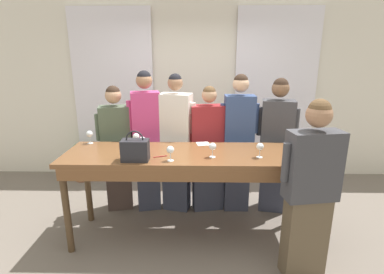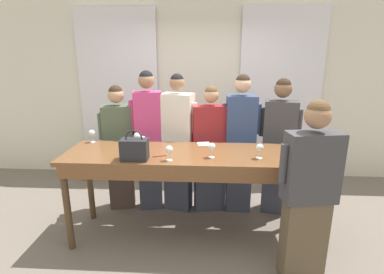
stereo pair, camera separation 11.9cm
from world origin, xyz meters
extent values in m
plane|color=#70665B|center=(0.00, 0.00, 0.00)|extent=(18.00, 18.00, 0.00)
cube|color=silver|center=(0.00, 1.87, 1.40)|extent=(12.00, 0.06, 2.80)
cube|color=white|center=(-1.29, 1.80, 1.34)|extent=(1.28, 0.03, 2.69)
cube|color=white|center=(1.29, 1.80, 1.34)|extent=(1.28, 0.03, 2.69)
cube|color=brown|center=(0.00, 0.00, 0.98)|extent=(2.69, 0.76, 0.05)
cube|color=brown|center=(0.00, -0.36, 0.90)|extent=(2.58, 0.03, 0.12)
cylinder|color=#4C3823|center=(-1.27, -0.30, 0.48)|extent=(0.07, 0.07, 0.96)
cylinder|color=#4C3823|center=(1.27, -0.30, 0.48)|extent=(0.07, 0.07, 0.96)
cylinder|color=#4C3823|center=(-1.27, 0.30, 0.48)|extent=(0.07, 0.07, 0.96)
cylinder|color=#4C3823|center=(1.27, 0.30, 0.48)|extent=(0.07, 0.07, 0.96)
cylinder|color=black|center=(1.15, -0.25, 1.10)|extent=(0.08, 0.08, 0.19)
cone|color=black|center=(1.15, -0.25, 1.21)|extent=(0.08, 0.08, 0.04)
cylinder|color=black|center=(1.15, -0.25, 1.27)|extent=(0.03, 0.03, 0.07)
cylinder|color=white|center=(1.15, -0.25, 1.09)|extent=(0.08, 0.08, 0.07)
cube|color=#232328|center=(-0.55, -0.24, 1.11)|extent=(0.26, 0.16, 0.21)
torus|color=#232328|center=(-0.55, -0.24, 1.22)|extent=(0.17, 0.01, 0.17)
cylinder|color=white|center=(-1.19, 0.31, 1.01)|extent=(0.06, 0.06, 0.00)
cylinder|color=white|center=(-1.19, 0.31, 1.05)|extent=(0.01, 0.01, 0.08)
sphere|color=white|center=(-1.19, 0.31, 1.12)|extent=(0.07, 0.07, 0.07)
sphere|color=beige|center=(-1.19, 0.31, 1.11)|extent=(0.05, 0.05, 0.05)
cylinder|color=white|center=(0.21, -0.14, 1.01)|extent=(0.06, 0.06, 0.00)
cylinder|color=white|center=(0.21, -0.14, 1.05)|extent=(0.01, 0.01, 0.08)
sphere|color=white|center=(0.21, -0.14, 1.12)|extent=(0.07, 0.07, 0.07)
sphere|color=beige|center=(0.21, -0.14, 1.11)|extent=(0.05, 0.05, 0.05)
cylinder|color=white|center=(-0.53, 0.08, 1.01)|extent=(0.06, 0.06, 0.00)
cylinder|color=white|center=(-0.53, 0.08, 1.05)|extent=(0.01, 0.01, 0.08)
sphere|color=white|center=(-0.53, 0.08, 1.12)|extent=(0.07, 0.07, 0.07)
sphere|color=beige|center=(-0.53, 0.08, 1.11)|extent=(0.05, 0.05, 0.05)
cylinder|color=white|center=(1.28, -0.14, 1.01)|extent=(0.06, 0.06, 0.00)
cylinder|color=white|center=(1.28, -0.14, 1.05)|extent=(0.01, 0.01, 0.08)
sphere|color=white|center=(1.28, -0.14, 1.12)|extent=(0.07, 0.07, 0.07)
sphere|color=beige|center=(1.28, -0.14, 1.11)|extent=(0.05, 0.05, 0.05)
cylinder|color=white|center=(0.69, -0.14, 1.01)|extent=(0.06, 0.06, 0.00)
cylinder|color=white|center=(0.69, -0.14, 1.05)|extent=(0.01, 0.01, 0.08)
sphere|color=white|center=(0.69, -0.14, 1.12)|extent=(0.07, 0.07, 0.07)
cylinder|color=white|center=(1.28, 0.10, 1.01)|extent=(0.06, 0.06, 0.00)
cylinder|color=white|center=(1.28, 0.10, 1.05)|extent=(0.01, 0.01, 0.08)
sphere|color=white|center=(1.28, 0.10, 1.12)|extent=(0.07, 0.07, 0.07)
sphere|color=beige|center=(1.28, 0.10, 1.11)|extent=(0.05, 0.05, 0.05)
cylinder|color=white|center=(-0.20, -0.25, 1.01)|extent=(0.06, 0.06, 0.00)
cylinder|color=white|center=(-0.20, -0.25, 1.05)|extent=(0.01, 0.01, 0.08)
sphere|color=white|center=(-0.20, -0.25, 1.12)|extent=(0.07, 0.07, 0.07)
cylinder|color=white|center=(1.10, -0.06, 1.01)|extent=(0.06, 0.06, 0.00)
cylinder|color=white|center=(1.10, -0.06, 1.05)|extent=(0.01, 0.01, 0.08)
sphere|color=white|center=(1.10, -0.06, 1.12)|extent=(0.07, 0.07, 0.07)
sphere|color=beige|center=(1.10, -0.06, 1.11)|extent=(0.05, 0.05, 0.05)
cylinder|color=white|center=(-0.52, -0.07, 1.01)|extent=(0.06, 0.06, 0.00)
cylinder|color=white|center=(-0.52, -0.07, 1.05)|extent=(0.01, 0.01, 0.08)
sphere|color=white|center=(-0.52, -0.07, 1.12)|extent=(0.07, 0.07, 0.07)
cylinder|color=white|center=(1.18, 0.22, 1.01)|extent=(0.06, 0.06, 0.00)
cylinder|color=white|center=(1.18, 0.22, 1.05)|extent=(0.01, 0.01, 0.08)
sphere|color=white|center=(1.18, 0.22, 1.12)|extent=(0.07, 0.07, 0.07)
sphere|color=beige|center=(1.18, 0.22, 1.11)|extent=(0.05, 0.05, 0.05)
cylinder|color=white|center=(-0.63, 0.21, 1.01)|extent=(0.06, 0.06, 0.00)
cylinder|color=white|center=(-0.63, 0.21, 1.05)|extent=(0.01, 0.01, 0.08)
sphere|color=white|center=(-0.63, 0.21, 1.12)|extent=(0.07, 0.07, 0.07)
cube|color=white|center=(0.12, 0.31, 1.01)|extent=(0.17, 0.17, 0.00)
cylinder|color=maroon|center=(-0.32, -0.14, 1.01)|extent=(0.14, 0.06, 0.01)
cube|color=#473833|center=(-0.97, 0.63, 0.39)|extent=(0.35, 0.26, 0.77)
cube|color=#4C5B47|center=(-0.97, 0.63, 1.08)|extent=(0.41, 0.30, 0.61)
sphere|color=tan|center=(-0.97, 0.63, 1.52)|extent=(0.20, 0.20, 0.20)
sphere|color=#332319|center=(-0.97, 0.63, 1.55)|extent=(0.17, 0.17, 0.17)
cylinder|color=#4C5B47|center=(-0.77, 0.68, 1.12)|extent=(0.08, 0.08, 0.34)
cylinder|color=#4C5B47|center=(-1.18, 0.59, 1.12)|extent=(0.08, 0.08, 0.34)
cube|color=#383D51|center=(-0.59, 0.63, 0.44)|extent=(0.33, 0.25, 0.87)
cube|color=#C63D7A|center=(-0.59, 0.63, 1.22)|extent=(0.39, 0.29, 0.69)
sphere|color=#9E7051|center=(-0.59, 0.63, 1.70)|extent=(0.20, 0.20, 0.20)
sphere|color=black|center=(-0.59, 0.63, 1.73)|extent=(0.17, 0.17, 0.17)
cylinder|color=#C63D7A|center=(-0.40, 0.67, 1.27)|extent=(0.08, 0.08, 0.38)
cylinder|color=#C63D7A|center=(-0.78, 0.59, 1.27)|extent=(0.08, 0.08, 0.38)
cube|color=#383D51|center=(-0.21, 0.63, 0.43)|extent=(0.37, 0.28, 0.86)
cube|color=silver|center=(-0.21, 0.63, 1.20)|extent=(0.43, 0.32, 0.68)
sphere|color=#9E7051|center=(-0.21, 0.63, 1.67)|extent=(0.18, 0.18, 0.18)
sphere|color=black|center=(-0.21, 0.63, 1.70)|extent=(0.16, 0.16, 0.16)
cylinder|color=silver|center=(0.00, 0.58, 1.25)|extent=(0.08, 0.08, 0.37)
cylinder|color=silver|center=(-0.42, 0.68, 1.25)|extent=(0.08, 0.08, 0.37)
cube|color=#383D51|center=(0.20, 0.63, 0.39)|extent=(0.42, 0.25, 0.78)
cube|color=maroon|center=(0.20, 0.63, 1.09)|extent=(0.49, 0.29, 0.62)
sphere|color=tan|center=(0.20, 0.63, 1.52)|extent=(0.18, 0.18, 0.18)
sphere|color=brown|center=(0.20, 0.63, 1.56)|extent=(0.16, 0.16, 0.16)
cylinder|color=maroon|center=(0.45, 0.68, 1.14)|extent=(0.08, 0.08, 0.34)
cylinder|color=maroon|center=(-0.05, 0.59, 1.14)|extent=(0.08, 0.08, 0.34)
cube|color=#383D51|center=(0.58, 0.63, 0.42)|extent=(0.31, 0.19, 0.85)
cube|color=#334775|center=(0.58, 0.63, 1.19)|extent=(0.37, 0.22, 0.67)
sphere|color=#DBAD89|center=(0.58, 0.63, 1.66)|extent=(0.20, 0.20, 0.20)
sphere|color=#332319|center=(0.58, 0.63, 1.69)|extent=(0.17, 0.17, 0.17)
cylinder|color=#334775|center=(0.78, 0.64, 1.24)|extent=(0.07, 0.07, 0.37)
cylinder|color=#334775|center=(0.37, 0.63, 1.24)|extent=(0.07, 0.07, 0.37)
cube|color=#383D51|center=(1.05, 0.63, 0.41)|extent=(0.37, 0.28, 0.82)
cube|color=#3D3D42|center=(1.05, 0.63, 1.14)|extent=(0.44, 0.33, 0.65)
sphere|color=brown|center=(1.05, 0.63, 1.60)|extent=(0.21, 0.21, 0.21)
sphere|color=#332319|center=(1.05, 0.63, 1.64)|extent=(0.18, 0.18, 0.18)
cylinder|color=#3D3D42|center=(1.26, 0.59, 1.19)|extent=(0.08, 0.08, 0.36)
cylinder|color=#3D3D42|center=(0.84, 0.68, 1.19)|extent=(0.08, 0.08, 0.36)
cube|color=brown|center=(1.05, -0.57, 0.39)|extent=(0.41, 0.24, 0.78)
cube|color=#3D3D42|center=(1.05, -0.57, 1.09)|extent=(0.48, 0.28, 0.62)
sphere|color=#9E7051|center=(1.05, -0.57, 1.53)|extent=(0.22, 0.22, 0.22)
sphere|color=brown|center=(1.05, -0.57, 1.57)|extent=(0.19, 0.19, 0.19)
cylinder|color=#3D3D42|center=(0.81, -0.61, 1.13)|extent=(0.08, 0.08, 0.34)
cylinder|color=#3D3D42|center=(1.30, -0.53, 1.13)|extent=(0.08, 0.08, 0.34)
cylinder|color=#935B3D|center=(-1.82, 1.51, 0.10)|extent=(0.23, 0.23, 0.21)
ellipsoid|color=#47844C|center=(-1.82, 1.51, 0.41)|extent=(0.31, 0.31, 0.45)
camera|label=1|loc=(0.06, -2.99, 2.03)|focal=28.00mm
camera|label=2|loc=(0.18, -2.99, 2.03)|focal=28.00mm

